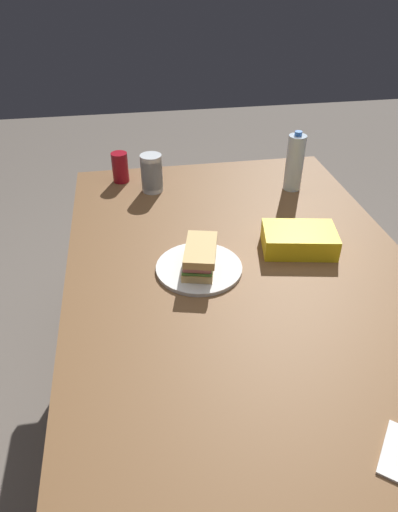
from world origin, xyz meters
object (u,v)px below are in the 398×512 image
(sandwich, at_px, (200,256))
(chip_bag, at_px, (299,240))
(soda_can_red, at_px, (120,167))
(paper_plate, at_px, (199,268))
(water_bottle_spare, at_px, (295,163))
(plastic_cup_stack, at_px, (152,173))
(dining_table, at_px, (249,307))

(sandwich, height_order, chip_bag, sandwich)
(sandwich, relative_size, soda_can_red, 1.64)
(soda_can_red, bearing_deg, paper_plate, 18.23)
(paper_plate, xyz_separation_m, chip_bag, (-0.06, 0.34, 0.03))
(chip_bag, bearing_deg, water_bottle_spare, 84.37)
(chip_bag, distance_m, plastic_cup_stack, 0.66)
(chip_bag, bearing_deg, plastic_cup_stack, 141.77)
(paper_plate, distance_m, water_bottle_spare, 0.67)
(paper_plate, relative_size, sandwich, 1.32)
(soda_can_red, height_order, chip_bag, soda_can_red)
(soda_can_red, bearing_deg, dining_table, 24.61)
(paper_plate, relative_size, water_bottle_spare, 1.11)
(paper_plate, xyz_separation_m, sandwich, (0.00, 0.00, 0.05))
(plastic_cup_stack, bearing_deg, paper_plate, 9.83)
(paper_plate, distance_m, soda_can_red, 0.69)
(paper_plate, height_order, soda_can_red, soda_can_red)
(water_bottle_spare, bearing_deg, sandwich, -43.59)
(paper_plate, bearing_deg, water_bottle_spare, 136.11)
(plastic_cup_stack, distance_m, water_bottle_spare, 0.56)
(chip_bag, bearing_deg, dining_table, -130.10)
(dining_table, bearing_deg, plastic_cup_stack, -160.80)
(dining_table, distance_m, plastic_cup_stack, 0.71)
(soda_can_red, relative_size, plastic_cup_stack, 0.82)
(sandwich, bearing_deg, dining_table, 52.16)
(plastic_cup_stack, height_order, water_bottle_spare, water_bottle_spare)
(sandwich, relative_size, water_bottle_spare, 0.85)
(dining_table, relative_size, chip_bag, 7.66)
(soda_can_red, xyz_separation_m, chip_bag, (0.60, 0.55, -0.03))
(sandwich, height_order, soda_can_red, soda_can_red)
(dining_table, height_order, chip_bag, chip_bag)
(sandwich, bearing_deg, water_bottle_spare, 136.41)
(dining_table, height_order, paper_plate, paper_plate)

